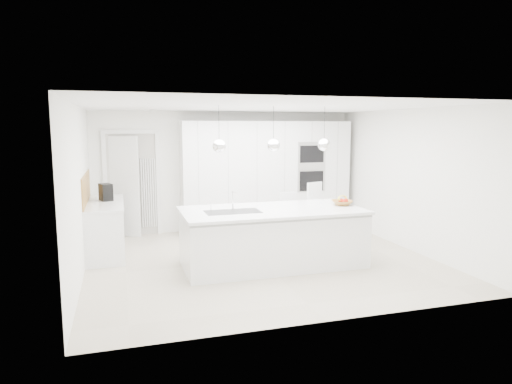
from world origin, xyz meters
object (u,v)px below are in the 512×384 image
object	(u,v)px
island_base	(273,239)
fruit_bowl	(342,203)
bar_stool_right	(317,214)
bar_stool_left	(289,220)
espresso_machine	(106,192)

from	to	relation	value
island_base	fruit_bowl	world-z (taller)	fruit_bowl
island_base	bar_stool_right	bearing A→B (deg)	39.87
bar_stool_left	island_base	bearing A→B (deg)	-122.59
island_base	bar_stool_right	size ratio (longest dim) A/B	2.45
fruit_bowl	bar_stool_left	size ratio (longest dim) A/B	0.34
fruit_bowl	bar_stool_left	xyz separation A→B (m)	(-0.57, 0.92, -0.45)
fruit_bowl	bar_stool_right	xyz separation A→B (m)	(0.00, 0.97, -0.37)
island_base	bar_stool_right	distance (m)	1.60
fruit_bowl	espresso_machine	bearing A→B (deg)	156.49
espresso_machine	bar_stool_left	distance (m)	3.30
fruit_bowl	espresso_machine	size ratio (longest dim) A/B	1.13
island_base	bar_stool_right	xyz separation A→B (m)	(1.22, 1.02, 0.14)
bar_stool_left	fruit_bowl	bearing A→B (deg)	-56.94
island_base	bar_stool_left	bearing A→B (deg)	56.28
island_base	espresso_machine	distance (m)	3.10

